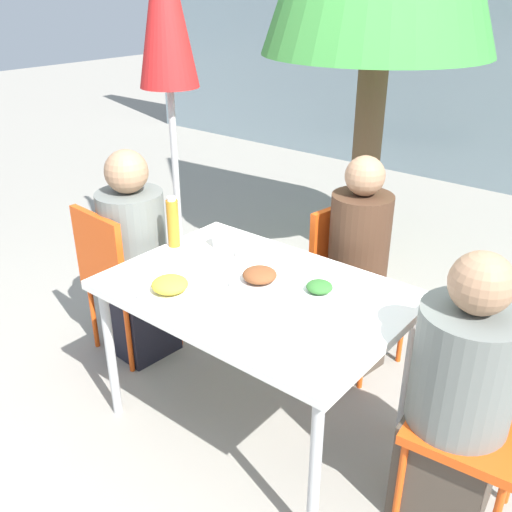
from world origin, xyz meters
The scene contains 15 objects.
ground_plane centered at (0.00, 0.00, 0.00)m, with size 24.00×24.00×0.00m, color gray.
dining_table centered at (0.00, 0.00, 0.68)m, with size 1.26×0.87×0.74m.
chair_left centered at (-0.94, -0.01, 0.51)m, with size 0.43×0.43×0.87m.
person_left centered at (-0.88, 0.06, 0.55)m, with size 0.35×0.35×1.17m.
chair_right centered at (0.92, 0.17, 0.51)m, with size 0.44×0.44×0.87m.
person_right centered at (0.88, 0.08, 0.53)m, with size 0.37×0.37×1.13m.
chair_far centered at (0.04, 0.75, 0.51)m, with size 0.46×0.46×0.87m.
person_far centered at (0.11, 0.69, 0.56)m, with size 0.31×0.31×1.18m.
closed_umbrella centered at (-1.33, 0.81, 1.70)m, with size 0.36×0.36×2.29m.
plate_0 centered at (-0.24, -0.27, 0.76)m, with size 0.28×0.28×0.07m.
plate_1 centered at (-0.01, 0.04, 0.76)m, with size 0.27×0.27×0.07m.
plate_2 centered at (0.24, 0.12, 0.76)m, with size 0.20×0.20×0.06m.
bottle centered at (-0.58, 0.08, 0.86)m, with size 0.06×0.06×0.25m.
drinking_cup centered at (-0.40, 0.21, 0.78)m, with size 0.08×0.08×0.08m.
salad_bowl centered at (-0.20, 0.25, 0.76)m, with size 0.20×0.20×0.05m.
Camera 1 is at (1.34, -1.65, 1.92)m, focal length 40.00 mm.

